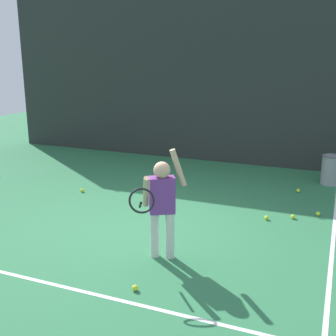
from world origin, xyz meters
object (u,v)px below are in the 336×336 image
object	(u,v)px
tennis_player	(161,201)
tennis_ball_3	(266,218)
tennis_ball_7	(157,204)
tennis_ball_1	(318,214)
tennis_ball_5	(82,190)
ball_hopper	(331,169)
tennis_ball_6	(293,217)
tennis_ball_0	(298,191)
tennis_ball_2	(135,288)

from	to	relation	value
tennis_player	tennis_ball_3	world-z (taller)	tennis_player
tennis_ball_7	tennis_ball_1	bearing A→B (deg)	12.49
tennis_ball_5	tennis_player	bearing A→B (deg)	-37.80
tennis_player	ball_hopper	world-z (taller)	tennis_player
ball_hopper	tennis_ball_7	distance (m)	3.51
tennis_ball_6	tennis_ball_5	bearing A→B (deg)	-178.19
ball_hopper	tennis_player	bearing A→B (deg)	-113.95
tennis_ball_1	tennis_ball_6	distance (m)	0.44
tennis_ball_1	tennis_ball_3	world-z (taller)	same
tennis_ball_6	tennis_ball_0	bearing A→B (deg)	92.52
ball_hopper	tennis_ball_0	xyz separation A→B (m)	(-0.50, -0.76, -0.26)
ball_hopper	tennis_ball_3	distance (m)	2.44
tennis_ball_6	tennis_ball_7	xyz separation A→B (m)	(-2.13, -0.28, 0.00)
ball_hopper	tennis_ball_1	world-z (taller)	ball_hopper
tennis_player	tennis_ball_6	xyz separation A→B (m)	(1.34, 1.92, -0.69)
tennis_ball_0	tennis_ball_5	bearing A→B (deg)	-158.00
ball_hopper	tennis_ball_2	world-z (taller)	ball_hopper
tennis_player	ball_hopper	distance (m)	4.42
ball_hopper	tennis_ball_2	size ratio (longest dim) A/B	8.52
ball_hopper	tennis_ball_3	bearing A→B (deg)	-109.38
ball_hopper	tennis_ball_2	distance (m)	5.13
tennis_ball_0	tennis_ball_2	size ratio (longest dim) A/B	1.00
tennis_player	tennis_ball_6	size ratio (longest dim) A/B	20.46
tennis_ball_2	tennis_ball_3	world-z (taller)	same
tennis_player	tennis_ball_5	distance (m)	3.02
tennis_ball_7	tennis_ball_2	bearing A→B (deg)	-71.30
tennis_ball_3	tennis_player	bearing A→B (deg)	-119.55
tennis_ball_2	tennis_ball_3	xyz separation A→B (m)	(0.94, 2.53, 0.00)
tennis_ball_2	tennis_ball_6	bearing A→B (deg)	64.52
tennis_ball_2	tennis_ball_7	distance (m)	2.58
ball_hopper	tennis_ball_6	xyz separation A→B (m)	(-0.44, -2.10, -0.26)
tennis_player	tennis_ball_3	bearing A→B (deg)	30.44
tennis_ball_0	tennis_ball_2	xyz separation A→B (m)	(-1.24, -4.06, 0.00)
tennis_player	tennis_ball_1	bearing A→B (deg)	22.45
ball_hopper	tennis_ball_1	bearing A→B (deg)	-93.19
ball_hopper	tennis_ball_1	distance (m)	1.85
tennis_ball_0	tennis_ball_1	xyz separation A→B (m)	(0.40, -1.07, 0.00)
tennis_player	tennis_ball_1	xyz separation A→B (m)	(1.68, 2.19, -0.69)
tennis_player	tennis_ball_2	xyz separation A→B (m)	(0.04, -0.80, -0.69)
tennis_ball_2	tennis_ball_5	distance (m)	3.52
tennis_ball_1	tennis_ball_6	world-z (taller)	same
tennis_player	tennis_ball_0	distance (m)	3.57
tennis_ball_0	tennis_ball_7	size ratio (longest dim) A/B	1.00
tennis_ball_1	tennis_ball_3	bearing A→B (deg)	-146.59
tennis_ball_5	ball_hopper	bearing A→B (deg)	28.34
tennis_ball_5	tennis_ball_7	size ratio (longest dim) A/B	1.00
tennis_ball_3	tennis_ball_6	xyz separation A→B (m)	(0.36, 0.19, 0.00)
ball_hopper	tennis_ball_2	bearing A→B (deg)	-109.87
tennis_ball_2	tennis_ball_5	bearing A→B (deg)	132.21
tennis_player	tennis_ball_1	world-z (taller)	tennis_player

